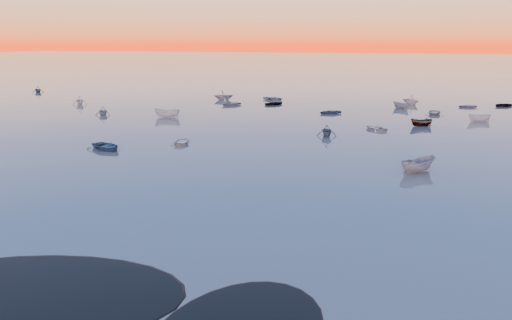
% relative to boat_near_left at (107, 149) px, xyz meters
% --- Properties ---
extents(ground, '(600.00, 600.00, 0.00)m').
position_rel_boat_near_left_xyz_m(ground, '(14.93, 68.14, 0.00)').
color(ground, '#655B54').
rests_on(ground, ground).
extents(moored_fleet, '(124.00, 58.00, 1.20)m').
position_rel_boat_near_left_xyz_m(moored_fleet, '(14.93, 21.14, 0.00)').
color(moored_fleet, beige).
rests_on(moored_fleet, ground).
extents(boat_near_left, '(3.85, 4.83, 1.12)m').
position_rel_boat_near_left_xyz_m(boat_near_left, '(0.00, 0.00, 0.00)').
color(boat_near_left, '#334B62').
rests_on(boat_near_left, ground).
extents(boat_near_center, '(3.95, 4.11, 1.39)m').
position_rel_boat_near_left_xyz_m(boat_near_center, '(33.31, -1.54, 0.00)').
color(boat_near_center, slate).
rests_on(boat_near_center, ground).
extents(boat_near_right, '(3.47, 2.03, 1.14)m').
position_rel_boat_near_left_xyz_m(boat_near_right, '(23.14, 13.93, 0.00)').
color(boat_near_right, '#334B62').
rests_on(boat_near_right, ground).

